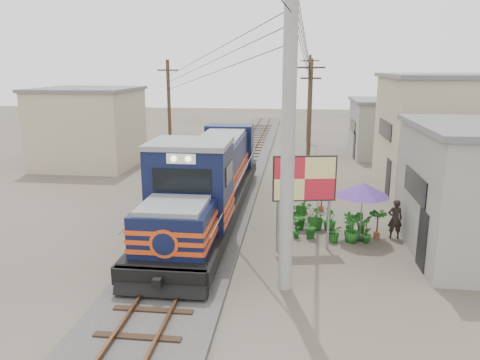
# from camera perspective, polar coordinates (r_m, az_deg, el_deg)

# --- Properties ---
(ground) EXTENTS (120.00, 120.00, 0.00)m
(ground) POSITION_cam_1_polar(r_m,az_deg,el_deg) (15.65, -7.68, -11.37)
(ground) COLOR #473F35
(ground) RESTS_ON ground
(ballast) EXTENTS (3.60, 70.00, 0.16)m
(ballast) POSITION_cam_1_polar(r_m,az_deg,el_deg) (24.85, -2.02, -1.46)
(ballast) COLOR #595651
(ballast) RESTS_ON ground
(track) EXTENTS (1.15, 70.00, 0.12)m
(track) POSITION_cam_1_polar(r_m,az_deg,el_deg) (24.81, -2.02, -1.06)
(track) COLOR #51331E
(track) RESTS_ON ground
(locomotive) EXTENTS (2.88, 15.67, 3.88)m
(locomotive) POSITION_cam_1_polar(r_m,az_deg,el_deg) (20.51, -3.80, -0.10)
(locomotive) COLOR black
(locomotive) RESTS_ON ground
(utility_pole_main) EXTENTS (0.40, 0.40, 10.00)m
(utility_pole_main) POSITION_cam_1_polar(r_m,az_deg,el_deg) (13.29, 5.94, 6.71)
(utility_pole_main) COLOR #9E9B93
(utility_pole_main) RESTS_ON ground
(wooden_pole_mid) EXTENTS (1.60, 0.24, 7.00)m
(wooden_pole_mid) POSITION_cam_1_polar(r_m,az_deg,el_deg) (27.86, 8.47, 7.59)
(wooden_pole_mid) COLOR #4C3826
(wooden_pole_mid) RESTS_ON ground
(wooden_pole_far) EXTENTS (1.60, 0.24, 7.50)m
(wooden_pole_far) POSITION_cam_1_polar(r_m,az_deg,el_deg) (41.79, 8.40, 9.98)
(wooden_pole_far) COLOR #4C3826
(wooden_pole_far) RESTS_ON ground
(wooden_pole_left) EXTENTS (1.60, 0.24, 7.00)m
(wooden_pole_left) POSITION_cam_1_polar(r_m,az_deg,el_deg) (32.99, -8.63, 8.54)
(wooden_pole_left) COLOR #4C3826
(wooden_pole_left) RESTS_ON ground
(power_lines) EXTENTS (9.65, 19.00, 3.30)m
(power_lines) POSITION_cam_1_polar(r_m,az_deg,el_deg) (22.53, -3.16, 16.18)
(power_lines) COLOR black
(power_lines) RESTS_ON ground
(shophouse_mid) EXTENTS (8.40, 7.35, 6.20)m
(shophouse_mid) POSITION_cam_1_polar(r_m,az_deg,el_deg) (27.39, 25.57, 5.09)
(shophouse_mid) COLOR tan
(shophouse_mid) RESTS_ON ground
(shophouse_back) EXTENTS (6.30, 6.30, 4.20)m
(shophouse_back) POSITION_cam_1_polar(r_m,az_deg,el_deg) (36.71, 18.30, 6.06)
(shophouse_back) COLOR gray
(shophouse_back) RESTS_ON ground
(shophouse_left) EXTENTS (6.30, 6.30, 5.20)m
(shophouse_left) POSITION_cam_1_polar(r_m,az_deg,el_deg) (32.94, -17.96, 6.15)
(shophouse_left) COLOR tan
(shophouse_left) RESTS_ON ground
(billboard) EXTENTS (2.27, 0.51, 3.53)m
(billboard) POSITION_cam_1_polar(r_m,az_deg,el_deg) (16.84, 7.86, -0.13)
(billboard) COLOR #99999E
(billboard) RESTS_ON ground
(market_umbrella) EXTENTS (2.74, 2.74, 2.30)m
(market_umbrella) POSITION_cam_1_polar(r_m,az_deg,el_deg) (18.39, 14.74, -1.15)
(market_umbrella) COLOR black
(market_umbrella) RESTS_ON ground
(vendor) EXTENTS (0.61, 0.44, 1.58)m
(vendor) POSITION_cam_1_polar(r_m,az_deg,el_deg) (19.29, 18.37, -4.53)
(vendor) COLOR black
(vendor) RESTS_ON ground
(plant_nursery) EXTENTS (3.24, 3.04, 1.14)m
(plant_nursery) POSITION_cam_1_polar(r_m,az_deg,el_deg) (19.32, 9.95, -4.89)
(plant_nursery) COLOR #1C5919
(plant_nursery) RESTS_ON ground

